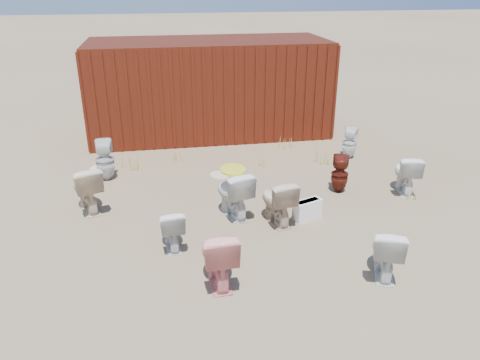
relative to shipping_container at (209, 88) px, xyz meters
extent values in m
plane|color=brown|center=(0.00, -5.20, -1.20)|extent=(100.00, 100.00, 0.00)
cube|color=#54170E|center=(0.00, 0.00, 0.00)|extent=(6.00, 2.40, 2.40)
imported|color=silver|center=(-1.27, -5.73, -0.86)|extent=(0.44, 0.69, 0.67)
imported|color=pink|center=(-0.68, -6.75, -0.78)|extent=(0.50, 0.85, 0.84)
imported|color=silver|center=(1.63, -6.98, -0.81)|extent=(0.68, 0.86, 0.77)
imported|color=#53170E|center=(2.02, -4.24, -0.84)|extent=(0.43, 0.44, 0.73)
imported|color=white|center=(3.27, -4.46, -0.82)|extent=(0.60, 0.84, 0.77)
imported|color=silver|center=(-2.48, -2.83, -0.78)|extent=(0.40, 0.41, 0.84)
imported|color=beige|center=(-2.68, -4.19, -0.77)|extent=(0.72, 0.95, 0.85)
imported|color=#CCB295|center=(0.52, -5.23, -0.80)|extent=(0.59, 0.85, 0.80)
imported|color=silver|center=(-0.17, -4.86, -0.77)|extent=(0.69, 0.94, 0.85)
imported|color=silver|center=(2.92, -2.52, -0.84)|extent=(0.45, 0.45, 0.72)
ellipsoid|color=gold|center=(-0.17, -4.86, -0.33)|extent=(0.43, 0.54, 0.02)
cube|color=white|center=(1.07, -5.22, -1.02)|extent=(0.54, 0.36, 0.35)
ellipsoid|color=#C7B290|center=(-0.17, -3.08, -1.19)|extent=(0.49, 0.57, 0.02)
ellipsoid|color=beige|center=(-2.72, -2.25, -1.19)|extent=(0.38, 0.49, 0.02)
cone|color=#A79543|center=(-2.02, -2.34, -1.04)|extent=(0.36, 0.36, 0.32)
cone|color=#A79543|center=(0.77, -2.79, -1.07)|extent=(0.32, 0.32, 0.27)
cone|color=#A79543|center=(2.23, -2.77, -1.02)|extent=(0.36, 0.36, 0.36)
cone|color=#A79543|center=(-1.01, -2.08, -1.06)|extent=(0.30, 0.30, 0.28)
cone|color=#A79543|center=(1.69, -1.70, -1.04)|extent=(0.34, 0.34, 0.33)
cone|color=#A79543|center=(3.26, -4.71, -1.09)|extent=(0.28, 0.28, 0.21)
camera|label=1|loc=(-1.33, -12.06, 2.65)|focal=35.00mm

